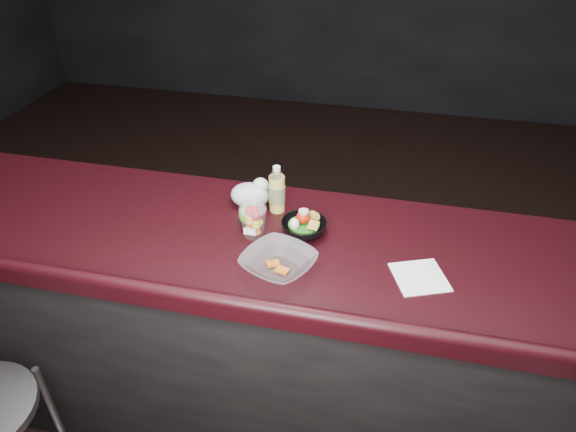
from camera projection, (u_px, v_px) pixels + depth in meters
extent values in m
cube|color=black|center=(289.00, 343.00, 2.10)|extent=(4.00, 0.65, 0.98)
cube|color=black|center=(290.00, 245.00, 1.81)|extent=(4.06, 0.71, 0.04)
cylinder|color=#A2A2A7|center=(62.00, 431.00, 1.92)|extent=(0.02, 0.02, 0.72)
cylinder|color=yellow|center=(277.00, 194.00, 1.92)|extent=(0.06, 0.06, 0.15)
cylinder|color=white|center=(277.00, 194.00, 1.92)|extent=(0.06, 0.06, 0.15)
cone|color=white|center=(277.00, 174.00, 1.87)|extent=(0.06, 0.06, 0.03)
cylinder|color=white|center=(277.00, 169.00, 1.86)|extent=(0.03, 0.03, 0.02)
cylinder|color=#072D99|center=(277.00, 194.00, 1.92)|extent=(0.06, 0.06, 0.07)
ellipsoid|color=white|center=(253.00, 209.00, 1.77)|extent=(0.10, 0.10, 0.05)
ellipsoid|color=#337E0E|center=(250.00, 215.00, 1.87)|extent=(0.08, 0.08, 0.08)
cylinder|color=black|center=(249.00, 205.00, 1.84)|extent=(0.01, 0.01, 0.01)
ellipsoid|color=silver|center=(250.00, 195.00, 1.97)|extent=(0.15, 0.12, 0.09)
sphere|color=silver|center=(261.00, 186.00, 1.96)|extent=(0.06, 0.06, 0.06)
imported|color=black|center=(304.00, 227.00, 1.83)|extent=(0.18, 0.18, 0.05)
cylinder|color=#0F470C|center=(304.00, 225.00, 1.82)|extent=(0.11, 0.11, 0.01)
ellipsoid|color=#A61B07|center=(304.00, 217.00, 1.82)|extent=(0.05, 0.05, 0.04)
cylinder|color=beige|center=(304.00, 212.00, 1.80)|extent=(0.04, 0.04, 0.01)
ellipsoid|color=white|center=(295.00, 224.00, 1.80)|extent=(0.03, 0.03, 0.04)
imported|color=silver|center=(278.00, 263.00, 1.66)|extent=(0.30, 0.30, 0.06)
cube|color=#990F0C|center=(273.00, 264.00, 1.68)|extent=(0.05, 0.05, 0.01)
cube|color=#990F0C|center=(282.00, 270.00, 1.65)|extent=(0.05, 0.04, 0.01)
cube|color=white|center=(420.00, 277.00, 1.64)|extent=(0.21, 0.21, 0.00)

